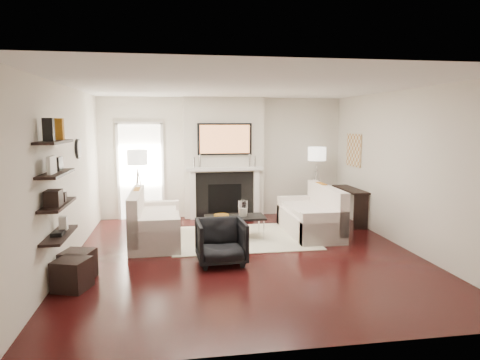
{
  "coord_description": "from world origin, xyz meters",
  "views": [
    {
      "loc": [
        -1.18,
        -6.67,
        2.14
      ],
      "look_at": [
        0.0,
        0.6,
        1.15
      ],
      "focal_mm": 32.0,
      "sensor_mm": 36.0,
      "label": 1
    }
  ],
  "objects": [
    {
      "name": "room_envelope",
      "position": [
        0.0,
        0.0,
        1.35
      ],
      "size": [
        6.0,
        6.0,
        6.0
      ],
      "color": "black",
      "rests_on": "ground"
    },
    {
      "name": "chimney_breast",
      "position": [
        0.0,
        2.88,
        1.35
      ],
      "size": [
        1.8,
        0.25,
        2.7
      ],
      "primitive_type": "cube",
      "color": "silver",
      "rests_on": "floor"
    },
    {
      "name": "fireplace_surround",
      "position": [
        0.0,
        2.74,
        0.52
      ],
      "size": [
        1.3,
        0.02,
        1.04
      ],
      "primitive_type": "cube",
      "color": "black",
      "rests_on": "floor"
    },
    {
      "name": "firebox",
      "position": [
        0.0,
        2.73,
        0.45
      ],
      "size": [
        0.75,
        0.02,
        0.65
      ],
      "primitive_type": "cube",
      "color": "black",
      "rests_on": "floor"
    },
    {
      "name": "mantel_pilaster_l",
      "position": [
        -0.72,
        2.71,
        0.55
      ],
      "size": [
        0.12,
        0.08,
        1.1
      ],
      "primitive_type": "cube",
      "color": "white",
      "rests_on": "floor"
    },
    {
      "name": "mantel_pilaster_r",
      "position": [
        0.72,
        2.71,
        0.55
      ],
      "size": [
        0.12,
        0.08,
        1.1
      ],
      "primitive_type": "cube",
      "color": "white",
      "rests_on": "floor"
    },
    {
      "name": "mantel_shelf",
      "position": [
        0.0,
        2.69,
        1.12
      ],
      "size": [
        1.7,
        0.18,
        0.07
      ],
      "primitive_type": "cube",
      "color": "white",
      "rests_on": "chimney_breast"
    },
    {
      "name": "tv_body",
      "position": [
        0.0,
        2.71,
        1.78
      ],
      "size": [
        1.2,
        0.06,
        0.7
      ],
      "primitive_type": "cube",
      "color": "black",
      "rests_on": "chimney_breast"
    },
    {
      "name": "tv_screen",
      "position": [
        0.0,
        2.68,
        1.78
      ],
      "size": [
        1.1,
        0.0,
        0.62
      ],
      "primitive_type": "cube",
      "color": "#BF723F",
      "rests_on": "tv_body"
    },
    {
      "name": "candlestick_l_tall",
      "position": [
        -0.55,
        2.7,
        1.3
      ],
      "size": [
        0.04,
        0.04,
        0.3
      ],
      "primitive_type": "cylinder",
      "color": "silver",
      "rests_on": "mantel_shelf"
    },
    {
      "name": "candlestick_l_short",
      "position": [
        -0.68,
        2.7,
        1.27
      ],
      "size": [
        0.04,
        0.04,
        0.24
      ],
      "primitive_type": "cylinder",
      "color": "silver",
      "rests_on": "mantel_shelf"
    },
    {
      "name": "candlestick_r_tall",
      "position": [
        0.55,
        2.7,
        1.3
      ],
      "size": [
        0.04,
        0.04,
        0.3
      ],
      "primitive_type": "cylinder",
      "color": "silver",
      "rests_on": "mantel_shelf"
    },
    {
      "name": "candlestick_r_short",
      "position": [
        0.68,
        2.7,
        1.27
      ],
      "size": [
        0.04,
        0.04,
        0.24
      ],
      "primitive_type": "cylinder",
      "color": "silver",
      "rests_on": "mantel_shelf"
    },
    {
      "name": "hallway_panel",
      "position": [
        -1.85,
        2.98,
        1.05
      ],
      "size": [
        0.9,
        0.02,
        2.1
      ],
      "primitive_type": "cube",
      "color": "white",
      "rests_on": "floor"
    },
    {
      "name": "door_trim_l",
      "position": [
        -2.33,
        2.96,
        1.05
      ],
      "size": [
        0.06,
        0.06,
        2.16
      ],
      "primitive_type": "cube",
      "color": "white",
      "rests_on": "floor"
    },
    {
      "name": "door_trim_r",
      "position": [
        -1.37,
        2.96,
        1.05
      ],
      "size": [
        0.06,
        0.06,
        2.16
      ],
      "primitive_type": "cube",
      "color": "white",
      "rests_on": "floor"
    },
    {
      "name": "door_trim_top",
      "position": [
        -1.85,
        2.96,
        2.13
      ],
      "size": [
        1.02,
        0.06,
        0.06
      ],
      "primitive_type": "cube",
      "color": "white",
      "rests_on": "wall_back"
    },
    {
      "name": "rug",
      "position": [
        0.1,
        1.01,
        0.01
      ],
      "size": [
        2.6,
        2.0,
        0.01
      ],
      "primitive_type": "cube",
      "color": "beige",
      "rests_on": "floor"
    },
    {
      "name": "loveseat_left_base",
      "position": [
        -1.47,
        1.0,
        0.21
      ],
      "size": [
        0.85,
        1.8,
        0.42
      ],
      "primitive_type": "cube",
      "color": "white",
      "rests_on": "floor"
    },
    {
      "name": "loveseat_left_back",
      "position": [
        -1.81,
        1.0,
        0.53
      ],
      "size": [
        0.18,
        1.8,
        0.8
      ],
      "primitive_type": "cube",
      "color": "white",
      "rests_on": "floor"
    },
    {
      "name": "loveseat_left_arm_n",
      "position": [
        -1.47,
        0.19,
        0.3
      ],
      "size": [
        0.85,
        0.18,
        0.6
      ],
      "primitive_type": "cube",
      "color": "white",
      "rests_on": "floor"
    },
    {
      "name": "loveseat_left_arm_s",
      "position": [
        -1.47,
        1.81,
        0.3
      ],
      "size": [
        0.85,
        0.18,
        0.6
      ],
      "primitive_type": "cube",
      "color": "white",
      "rests_on": "floor"
    },
    {
      "name": "loveseat_left_cushion",
      "position": [
        -1.42,
        1.0,
        0.47
      ],
      "size": [
        0.63,
        1.44,
        0.1
      ],
      "primitive_type": "cube",
      "color": "white",
      "rests_on": "loveseat_left_base"
    },
    {
      "name": "pillow_left_orange",
      "position": [
        -1.81,
        1.3,
        0.73
      ],
      "size": [
        0.1,
        0.42,
        0.42
      ],
      "primitive_type": "cube",
      "color": "#A96714",
      "rests_on": "loveseat_left_cushion"
    },
    {
      "name": "pillow_left_charcoal",
      "position": [
        -1.81,
        0.7,
        0.72
      ],
      "size": [
        0.1,
        0.4,
        0.4
      ],
      "primitive_type": "cube",
      "color": "black",
      "rests_on": "loveseat_left_cushion"
    },
    {
      "name": "loveseat_right_base",
      "position": [
        1.45,
        1.11,
        0.21
      ],
      "size": [
        0.85,
        1.8,
        0.42
      ],
      "primitive_type": "cube",
      "color": "white",
      "rests_on": "floor"
    },
    {
      "name": "loveseat_right_back",
      "position": [
        1.78,
        1.11,
        0.53
      ],
      "size": [
        0.18,
        1.8,
        0.8
      ],
      "primitive_type": "cube",
      "color": "white",
      "rests_on": "floor"
    },
    {
      "name": "loveseat_right_arm_n",
      "position": [
        1.45,
        0.3,
        0.3
      ],
      "size": [
        0.85,
        0.18,
        0.6
      ],
      "primitive_type": "cube",
      "color": "white",
      "rests_on": "floor"
    },
    {
      "name": "loveseat_right_arm_s",
      "position": [
        1.45,
        1.92,
        0.3
      ],
      "size": [
        0.85,
        0.18,
        0.6
      ],
      "primitive_type": "cube",
      "color": "white",
      "rests_on": "floor"
    },
    {
      "name": "loveseat_right_cushion",
      "position": [
        1.4,
        1.11,
        0.47
      ],
      "size": [
        0.63,
        1.44,
        0.1
      ],
      "primitive_type": "cube",
      "color": "white",
      "rests_on": "loveseat_right_base"
    },
    {
      "name": "pillow_right_orange",
      "position": [
        1.78,
        1.41,
        0.73
      ],
      "size": [
        0.1,
        0.42,
        0.42
      ],
      "primitive_type": "cube",
      "color": "#A96714",
      "rests_on": "loveseat_right_cushion"
    },
    {
      "name": "pillow_right_charcoal",
      "position": [
        1.78,
        0.81,
        0.72
      ],
      "size": [
        0.1,
        0.4,
        0.4
      ],
      "primitive_type": "cube",
      "color": "black",
      "rests_on": "loveseat_right_cushion"
    },
    {
      "name": "coffee_table",
      "position": [
        -0.03,
        0.98,
        0.4
      ],
      "size": [
        1.1,
        0.55,
        0.04
      ],
      "primitive_type": "cube",
      "color": "black",
      "rests_on": "floor"
    },
    {
      "name": "coffee_leg_nw",
      "position": [
        -0.53,
        0.76,
        0.19
      ],
      "size": [
        0.02,
        0.02,
        0.38
      ],
      "primitive_type": "cylinder",
      "color": "silver",
      "rests_on": "floor"
    },
    {
      "name": "coffee_leg_ne",
      "position": [
        0.47,
        0.76,
        0.19
      ],
      "size": [
        0.02,
        0.02,
        0.38
      ],
      "primitive_type": "cylinder",
      "color": "silver",
      "rests_on": "floor"
    },
    {
      "name": "coffee_leg_sw",
      "position": [
        -0.53,
        1.2,
        0.19
      ],
      "size": [
        0.02,
        0.02,
        0.38
      ],
      "primitive_type": "cylinder",
      "color": "silver",
      "rests_on": "floor"
    },
    {
      "name": "coffee_leg_se",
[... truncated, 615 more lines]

